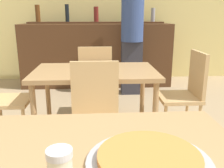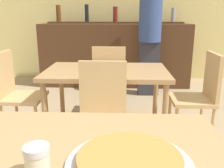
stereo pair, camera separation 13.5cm
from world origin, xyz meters
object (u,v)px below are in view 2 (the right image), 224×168
(chair_far_side_right, at_px, (200,92))
(chair_far_side_front, at_px, (102,111))
(cheese_shaker, at_px, (37,161))
(person_standing, at_px, (150,34))
(chair_far_side_left, at_px, (15,90))
(pizza_tray, at_px, (129,161))
(chair_far_side_back, at_px, (109,77))

(chair_far_side_right, bearing_deg, chair_far_side_front, -59.38)
(chair_far_side_right, distance_m, cheese_shaker, 2.03)
(chair_far_side_right, distance_m, person_standing, 1.60)
(chair_far_side_left, relative_size, chair_far_side_right, 1.00)
(pizza_tray, bearing_deg, person_standing, 83.07)
(chair_far_side_right, relative_size, person_standing, 0.51)
(cheese_shaker, bearing_deg, pizza_tray, 12.93)
(chair_far_side_right, relative_size, pizza_tray, 2.19)
(chair_far_side_left, xyz_separation_m, person_standing, (1.49, 1.50, 0.45))
(chair_far_side_front, relative_size, chair_far_side_right, 1.00)
(chair_far_side_front, relative_size, person_standing, 0.51)
(pizza_tray, distance_m, person_standing, 3.20)
(chair_far_side_front, height_order, cheese_shaker, chair_far_side_front)
(pizza_tray, xyz_separation_m, cheese_shaker, (-0.27, -0.06, 0.03))
(cheese_shaker, relative_size, person_standing, 0.06)
(chair_far_side_front, distance_m, cheese_shaker, 1.23)
(chair_far_side_back, relative_size, chair_far_side_right, 1.00)
(chair_far_side_left, xyz_separation_m, chair_far_side_right, (1.85, 0.00, 0.00))
(chair_far_side_right, height_order, pizza_tray, chair_far_side_right)
(pizza_tray, xyz_separation_m, person_standing, (0.38, 3.17, 0.16))
(cheese_shaker, bearing_deg, chair_far_side_front, 85.66)
(chair_far_side_left, bearing_deg, chair_far_side_front, -120.62)
(chair_far_side_front, xyz_separation_m, chair_far_side_back, (-0.00, 1.09, 0.00))
(chair_far_side_right, bearing_deg, chair_far_side_left, -90.00)
(chair_far_side_back, relative_size, cheese_shaker, 9.12)
(chair_far_side_back, xyz_separation_m, pizza_tray, (0.18, -2.22, 0.29))
(chair_far_side_left, distance_m, cheese_shaker, 1.95)
(chair_far_side_front, xyz_separation_m, chair_far_side_right, (0.92, 0.55, 0.00))
(person_standing, bearing_deg, chair_far_side_front, -105.48)
(pizza_tray, relative_size, cheese_shaker, 4.16)
(cheese_shaker, bearing_deg, chair_far_side_left, 115.68)
(cheese_shaker, xyz_separation_m, person_standing, (0.66, 3.23, 0.13))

